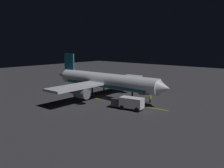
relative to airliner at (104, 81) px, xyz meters
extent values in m
cube|color=#303034|center=(-0.01, 0.56, -4.01)|extent=(180.00, 180.00, 0.20)
cube|color=gold|center=(1.53, 4.56, -3.91)|extent=(2.67, 25.17, 0.01)
cylinder|color=silver|center=(-0.01, 0.56, 0.21)|extent=(4.17, 27.77, 3.45)
cube|color=teal|center=(-0.01, 0.56, -0.74)|extent=(3.89, 23.62, 0.62)
cone|color=silver|center=(-0.40, 15.44, 0.21)|extent=(3.45, 2.85, 3.38)
cone|color=silver|center=(0.39, -14.83, 0.21)|extent=(3.21, 4.22, 3.10)
cube|color=teal|center=(0.32, -12.28, 4.05)|extent=(0.45, 3.61, 4.24)
cube|color=silver|center=(-8.13, -1.04, -0.31)|extent=(12.97, 5.14, 0.50)
cylinder|color=slate|center=(-7.51, 0.18, -1.71)|extent=(2.18, 3.25, 2.10)
cube|color=silver|center=(8.17, -0.61, -0.31)|extent=(12.97, 5.14, 0.50)
cylinder|color=slate|center=(7.49, 0.57, -1.71)|extent=(2.18, 3.25, 2.10)
cylinder|color=black|center=(-0.21, 8.17, -2.71)|extent=(0.37, 0.37, 2.39)
cylinder|color=black|center=(-2.02, -1.88, -2.71)|extent=(0.37, 0.37, 2.39)
cylinder|color=black|center=(2.12, -1.77, -2.71)|extent=(0.37, 0.37, 2.39)
cube|color=silver|center=(4.36, 11.35, -2.48)|extent=(2.87, 4.81, 1.97)
cube|color=#38383D|center=(4.93, 8.25, -2.71)|extent=(2.28, 2.13, 1.50)
cylinder|color=black|center=(4.65, 9.80, -3.46)|extent=(2.43, 1.30, 0.90)
cylinder|color=black|center=(4.08, 12.90, -3.46)|extent=(2.43, 1.30, 0.90)
cube|color=silver|center=(-10.71, 5.32, -2.52)|extent=(4.67, 4.35, 1.88)
cube|color=#38383D|center=(-13.08, 3.39, -2.71)|extent=(2.65, 2.68, 1.50)
cylinder|color=black|center=(-11.88, 4.37, -3.46)|extent=(2.15, 2.36, 0.90)
cylinder|color=black|center=(-9.54, 6.27, -3.46)|extent=(2.15, 2.36, 0.90)
cylinder|color=black|center=(-2.63, 11.19, -3.49)|extent=(0.32, 0.32, 0.85)
cylinder|color=yellow|center=(-2.63, 11.19, -2.74)|extent=(0.40, 0.40, 0.65)
sphere|color=tan|center=(-2.63, 11.19, -2.29)|extent=(0.24, 0.24, 0.24)
cone|color=#EA590F|center=(-8.20, 4.11, -3.64)|extent=(0.36, 0.36, 0.55)
cube|color=black|center=(-8.20, 4.11, -3.90)|extent=(0.50, 0.50, 0.03)
cone|color=#EA590F|center=(2.18, 11.44, -3.64)|extent=(0.36, 0.36, 0.55)
cube|color=black|center=(2.18, 11.44, -3.90)|extent=(0.50, 0.50, 0.03)
camera|label=1|loc=(39.18, 36.59, 8.47)|focal=36.84mm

